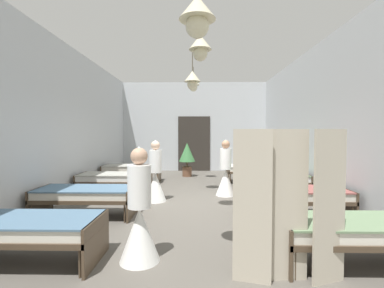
% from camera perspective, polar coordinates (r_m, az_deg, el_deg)
% --- Properties ---
extents(ground_plane, '(6.88, 11.88, 0.10)m').
position_cam_1_polar(ground_plane, '(6.42, -0.05, -13.11)').
color(ground_plane, '#59544C').
extents(room_shell, '(6.68, 11.48, 3.90)m').
position_cam_1_polar(room_shell, '(7.52, 0.14, 4.62)').
color(room_shell, silver).
rests_on(room_shell, ground).
extents(bed_left_row_0, '(1.90, 0.84, 0.57)m').
position_cam_1_polar(bed_left_row_0, '(4.18, -32.11, -14.96)').
color(bed_left_row_0, '#473828').
rests_on(bed_left_row_0, ground).
extents(bed_right_row_0, '(1.90, 0.84, 0.57)m').
position_cam_1_polar(bed_right_row_0, '(4.06, 31.32, -15.43)').
color(bed_right_row_0, '#473828').
rests_on(bed_right_row_0, ground).
extents(bed_left_row_1, '(1.90, 0.84, 0.57)m').
position_cam_1_polar(bed_left_row_1, '(5.81, -21.67, -9.95)').
color(bed_left_row_1, '#473828').
rests_on(bed_left_row_1, ground).
extents(bed_right_row_1, '(1.90, 0.84, 0.57)m').
position_cam_1_polar(bed_right_row_1, '(5.73, 21.53, -10.12)').
color(bed_right_row_1, '#473828').
rests_on(bed_right_row_1, ground).
extents(bed_left_row_2, '(1.90, 0.84, 0.57)m').
position_cam_1_polar(bed_left_row_2, '(7.57, -16.08, -7.05)').
color(bed_left_row_2, '#473828').
rests_on(bed_left_row_2, ground).
extents(bed_right_row_2, '(1.90, 0.84, 0.57)m').
position_cam_1_polar(bed_right_row_2, '(7.50, 16.40, -7.13)').
color(bed_right_row_2, '#473828').
rests_on(bed_right_row_2, ground).
extents(bed_left_row_3, '(1.90, 0.84, 0.57)m').
position_cam_1_polar(bed_left_row_3, '(9.38, -12.66, -5.22)').
color(bed_left_row_3, '#473828').
rests_on(bed_left_row_3, ground).
extents(bed_right_row_3, '(1.90, 0.84, 0.57)m').
position_cam_1_polar(bed_right_row_3, '(9.33, 13.28, -5.26)').
color(bed_right_row_3, '#473828').
rests_on(bed_right_row_3, ground).
extents(nurse_near_aisle, '(0.52, 0.52, 1.49)m').
position_cam_1_polar(nurse_near_aisle, '(3.65, -11.09, -15.68)').
color(nurse_near_aisle, white).
rests_on(nurse_near_aisle, ground).
extents(nurse_mid_aisle, '(0.52, 0.52, 1.49)m').
position_cam_1_polar(nurse_mid_aisle, '(6.63, -7.77, -7.50)').
color(nurse_mid_aisle, white).
rests_on(nurse_mid_aisle, ground).
extents(nurse_far_aisle, '(0.52, 0.52, 1.49)m').
position_cam_1_polar(nurse_far_aisle, '(7.23, 7.16, -6.68)').
color(nurse_far_aisle, white).
rests_on(nurse_far_aisle, ground).
extents(potted_plant, '(0.61, 0.61, 1.29)m').
position_cam_1_polar(potted_plant, '(10.28, -1.06, -2.37)').
color(potted_plant, brown).
rests_on(potted_plant, ground).
extents(privacy_screen, '(1.25, 0.17, 1.70)m').
position_cam_1_polar(privacy_screen, '(3.21, 20.14, -12.33)').
color(privacy_screen, '#BCB29E').
rests_on(privacy_screen, ground).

